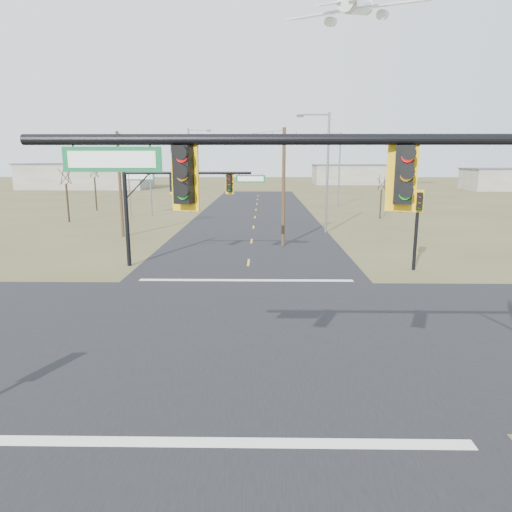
{
  "coord_description": "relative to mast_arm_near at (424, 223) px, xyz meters",
  "views": [
    {
      "loc": [
        0.94,
        -17.25,
        6.68
      ],
      "look_at": [
        0.66,
        1.0,
        2.8
      ],
      "focal_mm": 32.0,
      "sensor_mm": 36.0,
      "label": 1
    }
  ],
  "objects": [
    {
      "name": "warehouse_mid",
      "position": [
        21.07,
        118.83,
        -3.03
      ],
      "size": [
        20.0,
        12.0,
        5.0
      ],
      "primitive_type": "cube",
      "color": "#ABA698",
      "rests_on": "ground"
    },
    {
      "name": "warehouse_left",
      "position": [
        -43.93,
        98.83,
        -2.78
      ],
      "size": [
        28.0,
        14.0,
        5.5
      ],
      "primitive_type": "cube",
      "color": "#ABA698",
      "rests_on": "ground"
    },
    {
      "name": "stop_bar_far",
      "position": [
        -3.93,
        16.33,
        -5.5
      ],
      "size": [
        12.0,
        0.4,
        0.01
      ],
      "primitive_type": "cube",
      "color": "silver",
      "rests_on": "road_ns"
    },
    {
      "name": "bare_tree_a",
      "position": [
        -24.03,
        40.44,
        -0.42
      ],
      "size": [
        2.64,
        2.64,
        6.46
      ],
      "rotation": [
        0.0,
        0.0,
        -0.0
      ],
      "color": "black",
      "rests_on": "ground"
    },
    {
      "name": "ground",
      "position": [
        -3.93,
        8.83,
        -5.53
      ],
      "size": [
        320.0,
        320.0,
        0.0
      ],
      "primitive_type": "plane",
      "color": "brown",
      "rests_on": "ground"
    },
    {
      "name": "streetlight_a",
      "position": [
        2.61,
        33.57,
        0.5
      ],
      "size": [
        3.01,
        0.48,
        10.74
      ],
      "rotation": [
        0.0,
        0.0,
        0.4
      ],
      "color": "slate",
      "rests_on": "ground"
    },
    {
      "name": "mast_arm_near",
      "position": [
        0.0,
        0.0,
        0.0
      ],
      "size": [
        11.05,
        0.56,
        7.63
      ],
      "rotation": [
        0.0,
        0.0,
        -0.33
      ],
      "color": "black",
      "rests_on": "ground"
    },
    {
      "name": "bare_tree_d",
      "position": [
        14.64,
        50.27,
        -0.45
      ],
      "size": [
        3.05,
        3.05,
        6.32
      ],
      "rotation": [
        0.0,
        0.0,
        0.33
      ],
      "color": "black",
      "rests_on": "ground"
    },
    {
      "name": "utility_pole_near",
      "position": [
        -1.41,
        26.84,
        -0.83
      ],
      "size": [
        2.12,
        0.85,
        9.02
      ],
      "rotation": [
        0.0,
        0.0,
        0.34
      ],
      "color": "#4D3521",
      "rests_on": "ground"
    },
    {
      "name": "mast_arm_far",
      "position": [
        -8.4,
        19.95,
        -0.85
      ],
      "size": [
        8.83,
        0.6,
        6.46
      ],
      "rotation": [
        0.0,
        0.0,
        -0.42
      ],
      "color": "black",
      "rests_on": "ground"
    },
    {
      "name": "road_ew",
      "position": [
        -3.93,
        8.83,
        -5.52
      ],
      "size": [
        160.0,
        14.0,
        0.02
      ],
      "primitive_type": "cube",
      "color": "black",
      "rests_on": "ground"
    },
    {
      "name": "warehouse_right",
      "position": [
        51.07,
        93.83,
        -3.28
      ],
      "size": [
        18.0,
        10.0,
        4.5
      ],
      "primitive_type": "cube",
      "color": "#ABA698",
      "rests_on": "ground"
    },
    {
      "name": "stop_bar_near",
      "position": [
        -3.93,
        1.33,
        -5.5
      ],
      "size": [
        12.0,
        0.4,
        0.01
      ],
      "primitive_type": "cube",
      "color": "silver",
      "rests_on": "road_ns"
    },
    {
      "name": "streetlight_b",
      "position": [
        7.65,
        57.73,
        0.29
      ],
      "size": [
        2.9,
        0.41,
        10.38
      ],
      "rotation": [
        0.0,
        0.0,
        0.28
      ],
      "color": "slate",
      "rests_on": "ground"
    },
    {
      "name": "highway_sign",
      "position": [
        -17.51,
        45.6,
        -1.06
      ],
      "size": [
        3.39,
        0.17,
        6.36
      ],
      "rotation": [
        0.0,
        0.0,
        0.01
      ],
      "color": "slate",
      "rests_on": "ground"
    },
    {
      "name": "bare_tree_c",
      "position": [
        10.48,
        43.97,
        -1.42
      ],
      "size": [
        2.93,
        2.93,
        5.24
      ],
      "rotation": [
        0.0,
        0.0,
        -0.42
      ],
      "color": "black",
      "rests_on": "ground"
    },
    {
      "name": "jet_airliner",
      "position": [
        13.63,
        80.8,
        28.0
      ],
      "size": [
        23.33,
        23.87,
        11.44
      ],
      "rotation": [
        0.0,
        -0.23,
        1.13
      ],
      "color": "white"
    },
    {
      "name": "streetlight_c",
      "position": [
        -11.9,
        48.96,
        0.3
      ],
      "size": [
        2.91,
        0.4,
        10.39
      ],
      "rotation": [
        0.0,
        0.0,
        0.26
      ],
      "color": "slate",
      "rests_on": "ground"
    },
    {
      "name": "road_ns",
      "position": [
        -3.93,
        8.83,
        -5.52
      ],
      "size": [
        14.0,
        160.0,
        0.02
      ],
      "primitive_type": "cube",
      "color": "black",
      "rests_on": "ground"
    },
    {
      "name": "utility_pole_far",
      "position": [
        -15.33,
        31.12,
        -0.84
      ],
      "size": [
        2.19,
        0.49,
        9.01
      ],
      "rotation": [
        0.0,
        0.0,
        0.17
      ],
      "color": "#4D3521",
      "rests_on": "ground"
    },
    {
      "name": "bare_tree_b",
      "position": [
        -25.18,
        52.03,
        -0.17
      ],
      "size": [
        2.68,
        2.68,
        6.71
      ],
      "rotation": [
        0.0,
        0.0,
        -0.02
      ],
      "color": "black",
      "rests_on": "ground"
    },
    {
      "name": "pedestal_signal_ne",
      "position": [
        6.32,
        18.95,
        -2.02
      ],
      "size": [
        0.6,
        0.53,
        4.94
      ],
      "rotation": [
        0.0,
        0.0,
        -0.12
      ],
      "color": "black",
      "rests_on": "ground"
    }
  ]
}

